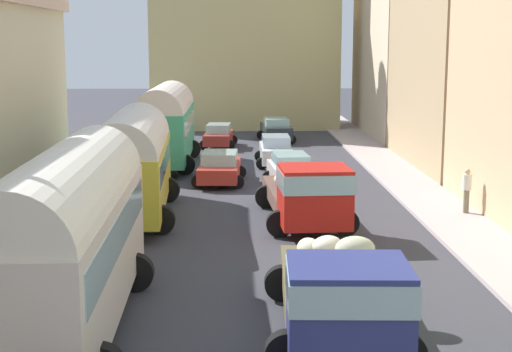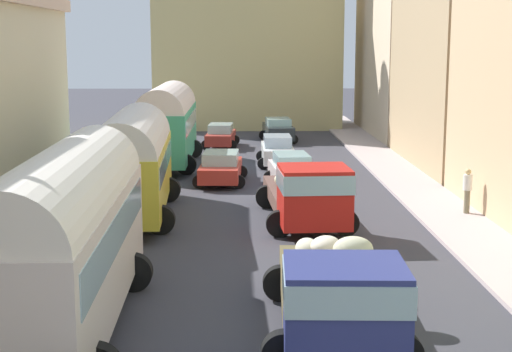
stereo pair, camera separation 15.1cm
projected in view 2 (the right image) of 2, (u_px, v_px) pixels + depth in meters
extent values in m
plane|color=#38373F|center=(253.00, 199.00, 31.92)|extent=(154.00, 154.00, 0.00)
cube|color=#B2A4A0|center=(79.00, 198.00, 31.76)|extent=(2.50, 70.00, 0.14)
cube|color=#B3A2A1|center=(426.00, 197.00, 32.05)|extent=(2.50, 70.00, 0.14)
cube|color=tan|center=(469.00, 77.00, 39.80)|extent=(5.78, 12.65, 9.33)
cube|color=beige|center=(410.00, 47.00, 52.98)|extent=(5.55, 14.06, 12.28)
cube|color=tan|center=(247.00, 52.00, 58.69)|extent=(13.95, 7.07, 11.40)
cube|color=tan|center=(181.00, 20.00, 56.44)|extent=(2.47, 2.47, 16.10)
cube|color=tan|center=(313.00, 20.00, 56.64)|extent=(2.47, 2.47, 16.10)
cube|color=beige|center=(66.00, 257.00, 16.85)|extent=(2.51, 9.81, 2.59)
cylinder|color=silver|center=(64.00, 200.00, 16.63)|extent=(2.46, 9.62, 2.26)
cube|color=#99B7C6|center=(65.00, 232.00, 16.75)|extent=(2.54, 9.03, 0.83)
cylinder|color=black|center=(50.00, 273.00, 20.01)|extent=(1.00, 0.35, 1.00)
cylinder|color=black|center=(134.00, 272.00, 20.10)|extent=(1.00, 0.35, 1.00)
cube|color=gold|center=(132.00, 174.00, 28.41)|extent=(2.88, 8.80, 2.26)
cylinder|color=silver|center=(131.00, 144.00, 28.21)|extent=(2.82, 8.62, 2.45)
cube|color=#99B7C6|center=(132.00, 161.00, 28.32)|extent=(2.90, 8.11, 0.72)
cylinder|color=black|center=(110.00, 190.00, 31.18)|extent=(1.00, 0.35, 1.00)
cylinder|color=black|center=(168.00, 190.00, 31.33)|extent=(1.00, 0.35, 1.00)
cylinder|color=black|center=(90.00, 221.00, 25.88)|extent=(1.00, 0.35, 1.00)
cylinder|color=black|center=(161.00, 220.00, 26.03)|extent=(1.00, 0.35, 1.00)
cube|color=#3A9B72|center=(168.00, 132.00, 40.28)|extent=(2.53, 9.19, 2.56)
cylinder|color=silver|center=(167.00, 108.00, 40.06)|extent=(2.48, 9.00, 2.44)
cube|color=#99B7C6|center=(167.00, 122.00, 40.18)|extent=(2.57, 8.45, 0.82)
cylinder|color=black|center=(152.00, 149.00, 43.29)|extent=(1.00, 0.35, 1.00)
cylinder|color=black|center=(194.00, 149.00, 43.32)|extent=(1.00, 0.35, 1.00)
cylinder|color=black|center=(138.00, 165.00, 37.68)|extent=(1.00, 0.35, 1.00)
cylinder|color=black|center=(186.00, 165.00, 37.72)|extent=(1.00, 0.35, 1.00)
cube|color=navy|center=(344.00, 312.00, 14.56)|extent=(2.37, 2.11, 1.90)
cube|color=#99B7C6|center=(345.00, 285.00, 14.47)|extent=(2.42, 2.20, 0.61)
cube|color=brown|center=(329.00, 286.00, 18.30)|extent=(2.49, 5.40, 0.55)
ellipsoid|color=beige|center=(326.00, 283.00, 16.87)|extent=(1.08, 1.03, 0.44)
ellipsoid|color=#E9E4C4|center=(318.00, 285.00, 16.56)|extent=(0.70, 0.85, 0.57)
ellipsoid|color=beige|center=(308.00, 249.00, 19.41)|extent=(0.82, 0.93, 0.57)
ellipsoid|color=beige|center=(325.00, 245.00, 18.76)|extent=(1.07, 1.12, 0.46)
ellipsoid|color=beige|center=(353.00, 249.00, 17.83)|extent=(0.98, 0.78, 0.59)
cylinder|color=black|center=(371.00, 284.00, 19.31)|extent=(0.90, 0.32, 0.90)
cylinder|color=black|center=(280.00, 283.00, 19.35)|extent=(0.90, 0.32, 0.90)
cube|color=red|center=(314.00, 196.00, 25.35)|extent=(2.39, 2.31, 1.96)
cube|color=#99B7C6|center=(314.00, 180.00, 25.26)|extent=(2.44, 2.40, 0.63)
cube|color=brown|center=(299.00, 194.00, 29.21)|extent=(2.57, 5.55, 0.55)
ellipsoid|color=beige|center=(291.00, 175.00, 30.61)|extent=(0.83, 0.98, 0.46)
ellipsoid|color=silver|center=(291.00, 173.00, 30.68)|extent=(0.75, 0.89, 0.57)
ellipsoid|color=beige|center=(286.00, 180.00, 29.32)|extent=(1.17, 1.07, 0.52)
ellipsoid|color=beige|center=(294.00, 171.00, 29.34)|extent=(1.18, 1.06, 0.51)
cylinder|color=black|center=(346.00, 223.00, 25.85)|extent=(0.90, 0.31, 0.90)
cylinder|color=black|center=(279.00, 224.00, 25.68)|extent=(0.90, 0.31, 0.90)
cylinder|color=black|center=(324.00, 196.00, 30.33)|extent=(0.90, 0.31, 0.90)
cylinder|color=black|center=(267.00, 197.00, 30.16)|extent=(0.90, 0.31, 0.90)
cube|color=silver|center=(291.00, 174.00, 34.09)|extent=(1.97, 4.44, 0.75)
cube|color=#96C2CD|center=(292.00, 160.00, 33.97)|extent=(1.61, 2.36, 0.56)
cylinder|color=black|center=(315.00, 187.00, 32.91)|extent=(0.60, 0.21, 0.60)
cylinder|color=black|center=(277.00, 188.00, 32.75)|extent=(0.60, 0.21, 0.60)
cylinder|color=black|center=(305.00, 177.00, 35.54)|extent=(0.60, 0.21, 0.60)
cylinder|color=black|center=(270.00, 177.00, 35.38)|extent=(0.60, 0.21, 0.60)
cube|color=silver|center=(277.00, 153.00, 40.59)|extent=(1.62, 4.23, 0.77)
cube|color=#A0B6CE|center=(277.00, 141.00, 40.48)|extent=(1.42, 2.20, 0.54)
cylinder|color=black|center=(294.00, 163.00, 39.38)|extent=(0.60, 0.21, 0.60)
cylinder|color=black|center=(263.00, 164.00, 39.34)|extent=(0.60, 0.21, 0.60)
cylinder|color=black|center=(291.00, 156.00, 41.96)|extent=(0.60, 0.21, 0.60)
cylinder|color=black|center=(262.00, 156.00, 41.92)|extent=(0.60, 0.21, 0.60)
cube|color=#20272B|center=(278.00, 131.00, 50.19)|extent=(1.99, 4.20, 0.83)
cube|color=#97C3C4|center=(278.00, 122.00, 50.08)|extent=(1.65, 2.23, 0.46)
cylinder|color=black|center=(294.00, 139.00, 49.09)|extent=(0.60, 0.21, 0.60)
cylinder|color=black|center=(267.00, 140.00, 48.94)|extent=(0.60, 0.21, 0.60)
cylinder|color=black|center=(288.00, 135.00, 51.58)|extent=(0.60, 0.21, 0.60)
cylinder|color=black|center=(263.00, 135.00, 51.43)|extent=(0.60, 0.21, 0.60)
cube|color=red|center=(221.00, 170.00, 35.46)|extent=(1.98, 4.35, 0.67)
cube|color=#A0C1C1|center=(221.00, 157.00, 35.36)|extent=(1.67, 2.29, 0.52)
cylinder|color=black|center=(204.00, 172.00, 36.84)|extent=(0.60, 0.21, 0.60)
cylinder|color=black|center=(241.00, 172.00, 36.79)|extent=(0.60, 0.21, 0.60)
cylinder|color=black|center=(199.00, 182.00, 34.23)|extent=(0.60, 0.21, 0.60)
cylinder|color=black|center=(239.00, 182.00, 34.19)|extent=(0.60, 0.21, 0.60)
cube|color=#AD3028|center=(221.00, 138.00, 47.56)|extent=(1.86, 4.10, 0.66)
cube|color=#9EBABD|center=(221.00, 128.00, 47.45)|extent=(1.54, 2.17, 0.53)
cylinder|color=black|center=(210.00, 140.00, 48.87)|extent=(0.60, 0.21, 0.60)
cylinder|color=black|center=(235.00, 140.00, 48.79)|extent=(0.60, 0.21, 0.60)
cylinder|color=black|center=(206.00, 145.00, 46.43)|extent=(0.60, 0.21, 0.60)
cylinder|color=black|center=(232.00, 145.00, 46.35)|extent=(0.60, 0.21, 0.60)
cylinder|color=#756D54|center=(466.00, 215.00, 28.71)|extent=(0.19, 0.19, 0.14)
cylinder|color=#756D54|center=(467.00, 202.00, 28.62)|extent=(0.29, 0.29, 0.88)
cylinder|color=silver|center=(468.00, 182.00, 28.49)|extent=(0.45, 0.45, 0.59)
sphere|color=tan|center=(468.00, 172.00, 28.42)|extent=(0.22, 0.22, 0.22)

